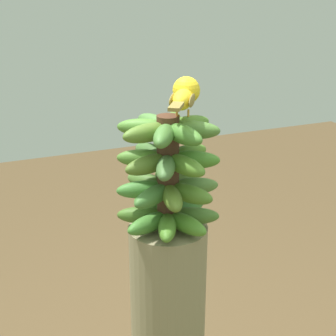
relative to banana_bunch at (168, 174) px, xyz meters
name	(u,v)px	position (x,y,z in m)	size (l,w,h in m)	color
banana_bunch	(168,174)	(0.00, 0.00, 0.00)	(0.26, 0.26, 0.29)	#4C2D1E
perched_bird	(185,95)	(-0.04, 0.00, 0.19)	(0.14, 0.19, 0.08)	#C68933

